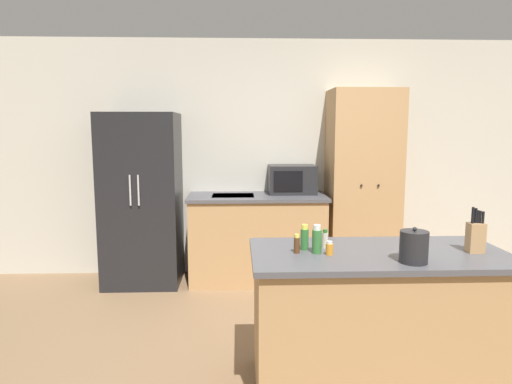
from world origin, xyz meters
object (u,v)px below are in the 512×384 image
at_px(spice_bottle_amber_oil, 329,248).
at_px(spice_bottle_green_herb, 325,239).
at_px(spice_bottle_tall_dark, 297,244).
at_px(refrigerator, 142,199).
at_px(spice_bottle_short_red, 305,238).
at_px(kettle, 414,247).
at_px(spice_bottle_pale_salt, 317,240).
at_px(pantry_cabinet, 362,186).
at_px(microwave, 292,179).
at_px(knife_block, 476,236).

xyz_separation_m(spice_bottle_amber_oil, spice_bottle_green_herb, (0.00, 0.16, 0.02)).
distance_m(spice_bottle_tall_dark, spice_bottle_green_herb, 0.22).
bearing_deg(spice_bottle_amber_oil, refrigerator, 126.24).
xyz_separation_m(spice_bottle_tall_dark, spice_bottle_short_red, (0.06, 0.08, 0.02)).
xyz_separation_m(spice_bottle_tall_dark, spice_bottle_green_herb, (0.19, 0.11, 0.00)).
distance_m(refrigerator, kettle, 3.05).
relative_size(spice_bottle_pale_salt, kettle, 0.85).
distance_m(pantry_cabinet, spice_bottle_short_red, 2.26).
xyz_separation_m(microwave, kettle, (0.40, -2.43, -0.11)).
bearing_deg(spice_bottle_amber_oil, spice_bottle_pale_salt, 151.86).
bearing_deg(spice_bottle_pale_salt, spice_bottle_tall_dark, 176.56).
relative_size(knife_block, spice_bottle_tall_dark, 2.42).
xyz_separation_m(refrigerator, spice_bottle_pale_salt, (1.49, -2.08, 0.07)).
relative_size(microwave, knife_block, 1.79).
relative_size(pantry_cabinet, spice_bottle_green_herb, 17.11).
bearing_deg(spice_bottle_tall_dark, spice_bottle_amber_oil, -13.20).
bearing_deg(spice_bottle_amber_oil, microwave, 89.03).
bearing_deg(pantry_cabinet, spice_bottle_amber_oil, -110.01).
bearing_deg(spice_bottle_tall_dark, pantry_cabinet, 65.23).
height_order(spice_bottle_short_red, kettle, kettle).
relative_size(microwave, spice_bottle_short_red, 3.17).
relative_size(microwave, spice_bottle_amber_oil, 6.12).
height_order(spice_bottle_green_herb, kettle, kettle).
bearing_deg(refrigerator, pantry_cabinet, 1.42).
bearing_deg(spice_bottle_short_red, spice_bottle_pale_salt, -52.65).
relative_size(microwave, kettle, 2.46).
relative_size(spice_bottle_short_red, spice_bottle_amber_oil, 1.93).
bearing_deg(spice_bottle_short_red, kettle, -27.45).
relative_size(pantry_cabinet, spice_bottle_pale_salt, 11.65).
distance_m(spice_bottle_tall_dark, spice_bottle_pale_salt, 0.12).
relative_size(refrigerator, pantry_cabinet, 0.88).
bearing_deg(knife_block, microwave, 111.06).
height_order(pantry_cabinet, kettle, pantry_cabinet).
distance_m(microwave, kettle, 2.47).
bearing_deg(kettle, spice_bottle_amber_oil, 157.99).
distance_m(spice_bottle_pale_salt, kettle, 0.56).
bearing_deg(spice_bottle_pale_salt, knife_block, -1.35).
bearing_deg(spice_bottle_pale_salt, pantry_cabinet, 68.03).
bearing_deg(spice_bottle_short_red, spice_bottle_tall_dark, -127.58).
xyz_separation_m(refrigerator, knife_block, (2.46, -2.11, 0.09)).
bearing_deg(microwave, spice_bottle_tall_dark, -95.94).
bearing_deg(pantry_cabinet, spice_bottle_short_red, -114.24).
height_order(spice_bottle_tall_dark, spice_bottle_pale_salt, spice_bottle_pale_salt).
distance_m(spice_bottle_tall_dark, spice_bottle_amber_oil, 0.20).
distance_m(refrigerator, knife_block, 3.24).
bearing_deg(knife_block, refrigerator, 139.36).
bearing_deg(spice_bottle_short_red, refrigerator, 125.38).
xyz_separation_m(refrigerator, spice_bottle_green_herb, (1.56, -1.96, 0.04)).
relative_size(refrigerator, microwave, 3.54).
height_order(spice_bottle_tall_dark, spice_bottle_amber_oil, spice_bottle_tall_dark).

